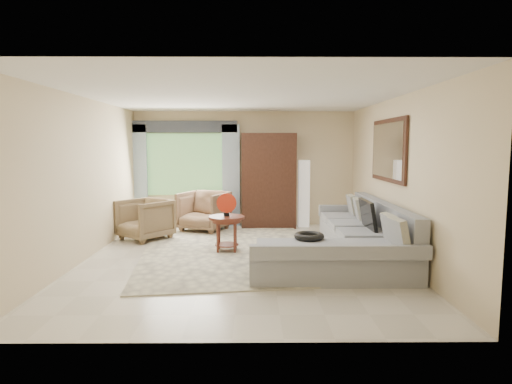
{
  "coord_description": "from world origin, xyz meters",
  "views": [
    {
      "loc": [
        0.2,
        -6.82,
        1.84
      ],
      "look_at": [
        0.25,
        0.35,
        1.05
      ],
      "focal_mm": 30.0,
      "sensor_mm": 36.0,
      "label": 1
    }
  ],
  "objects_px": {
    "tv_screen": "(368,215)",
    "potted_plant": "(142,219)",
    "floor_lamp": "(304,193)",
    "armchair_left": "(145,219)",
    "coffee_table": "(227,233)",
    "armoire": "(269,180)",
    "sectional_sofa": "(353,244)",
    "armchair_right": "(204,211)"
  },
  "relations": [
    {
      "from": "armchair_right",
      "to": "armchair_left",
      "type": "bearing_deg",
      "value": -118.33
    },
    {
      "from": "coffee_table",
      "to": "potted_plant",
      "type": "xyz_separation_m",
      "value": [
        -1.93,
        1.83,
        -0.06
      ]
    },
    {
      "from": "coffee_table",
      "to": "armchair_left",
      "type": "distance_m",
      "value": 1.93
    },
    {
      "from": "coffee_table",
      "to": "potted_plant",
      "type": "height_order",
      "value": "coffee_table"
    },
    {
      "from": "armchair_left",
      "to": "armoire",
      "type": "height_order",
      "value": "armoire"
    },
    {
      "from": "armchair_right",
      "to": "armoire",
      "type": "bearing_deg",
      "value": 39.58
    },
    {
      "from": "floor_lamp",
      "to": "armoire",
      "type": "bearing_deg",
      "value": -175.71
    },
    {
      "from": "sectional_sofa",
      "to": "armchair_right",
      "type": "xyz_separation_m",
      "value": [
        -2.64,
        2.47,
        0.14
      ]
    },
    {
      "from": "coffee_table",
      "to": "potted_plant",
      "type": "relative_size",
      "value": 1.17
    },
    {
      "from": "sectional_sofa",
      "to": "potted_plant",
      "type": "height_order",
      "value": "sectional_sofa"
    },
    {
      "from": "coffee_table",
      "to": "armchair_right",
      "type": "distance_m",
      "value": 1.95
    },
    {
      "from": "armoire",
      "to": "tv_screen",
      "type": "bearing_deg",
      "value": -61.41
    },
    {
      "from": "armchair_left",
      "to": "potted_plant",
      "type": "bearing_deg",
      "value": 147.06
    },
    {
      "from": "tv_screen",
      "to": "armchair_left",
      "type": "bearing_deg",
      "value": 159.71
    },
    {
      "from": "sectional_sofa",
      "to": "armchair_right",
      "type": "height_order",
      "value": "sectional_sofa"
    },
    {
      "from": "coffee_table",
      "to": "armoire",
      "type": "relative_size",
      "value": 0.3
    },
    {
      "from": "armchair_left",
      "to": "potted_plant",
      "type": "xyz_separation_m",
      "value": [
        -0.27,
        0.84,
        -0.13
      ]
    },
    {
      "from": "potted_plant",
      "to": "armoire",
      "type": "height_order",
      "value": "armoire"
    },
    {
      "from": "potted_plant",
      "to": "floor_lamp",
      "type": "distance_m",
      "value": 3.6
    },
    {
      "from": "sectional_sofa",
      "to": "coffee_table",
      "type": "bearing_deg",
      "value": 163.06
    },
    {
      "from": "coffee_table",
      "to": "armchair_left",
      "type": "xyz_separation_m",
      "value": [
        -1.66,
        0.99,
        0.07
      ]
    },
    {
      "from": "tv_screen",
      "to": "potted_plant",
      "type": "relative_size",
      "value": 1.39
    },
    {
      "from": "sectional_sofa",
      "to": "armchair_right",
      "type": "relative_size",
      "value": 3.7
    },
    {
      "from": "sectional_sofa",
      "to": "floor_lamp",
      "type": "distance_m",
      "value": 3.03
    },
    {
      "from": "sectional_sofa",
      "to": "armoire",
      "type": "distance_m",
      "value": 3.24
    },
    {
      "from": "coffee_table",
      "to": "floor_lamp",
      "type": "bearing_deg",
      "value": 55.51
    },
    {
      "from": "coffee_table",
      "to": "armchair_left",
      "type": "bearing_deg",
      "value": 149.19
    },
    {
      "from": "armchair_left",
      "to": "tv_screen",
      "type": "bearing_deg",
      "value": 19.1
    },
    {
      "from": "potted_plant",
      "to": "floor_lamp",
      "type": "height_order",
      "value": "floor_lamp"
    },
    {
      "from": "tv_screen",
      "to": "floor_lamp",
      "type": "height_order",
      "value": "floor_lamp"
    },
    {
      "from": "tv_screen",
      "to": "floor_lamp",
      "type": "distance_m",
      "value": 2.9
    },
    {
      "from": "sectional_sofa",
      "to": "floor_lamp",
      "type": "height_order",
      "value": "floor_lamp"
    },
    {
      "from": "coffee_table",
      "to": "potted_plant",
      "type": "distance_m",
      "value": 2.66
    },
    {
      "from": "sectional_sofa",
      "to": "potted_plant",
      "type": "xyz_separation_m",
      "value": [
        -3.97,
        2.45,
        -0.02
      ]
    },
    {
      "from": "sectional_sofa",
      "to": "potted_plant",
      "type": "distance_m",
      "value": 4.66
    },
    {
      "from": "potted_plant",
      "to": "armoire",
      "type": "relative_size",
      "value": 0.25
    },
    {
      "from": "armchair_left",
      "to": "armoire",
      "type": "distance_m",
      "value": 2.86
    },
    {
      "from": "armchair_right",
      "to": "armoire",
      "type": "distance_m",
      "value": 1.6
    },
    {
      "from": "armoire",
      "to": "coffee_table",
      "type": "bearing_deg",
      "value": -109.48
    },
    {
      "from": "armchair_right",
      "to": "armoire",
      "type": "xyz_separation_m",
      "value": [
        1.41,
        0.43,
        0.62
      ]
    },
    {
      "from": "tv_screen",
      "to": "coffee_table",
      "type": "height_order",
      "value": "tv_screen"
    },
    {
      "from": "sectional_sofa",
      "to": "floor_lamp",
      "type": "bearing_deg",
      "value": 98.33
    }
  ]
}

